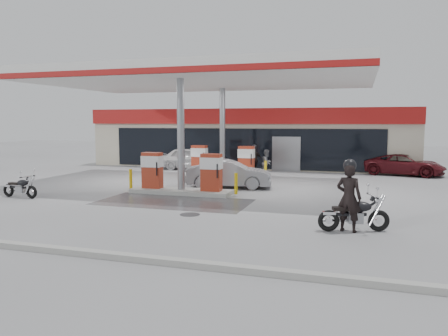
% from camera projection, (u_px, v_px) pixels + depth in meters
% --- Properties ---
extents(ground, '(90.00, 90.00, 0.00)m').
position_uv_depth(ground, '(162.00, 201.00, 17.32)').
color(ground, gray).
rests_on(ground, ground).
extents(wet_patch, '(6.00, 3.00, 0.00)m').
position_uv_depth(wet_patch, '(173.00, 202.00, 17.18)').
color(wet_patch, '#4C4C4F').
rests_on(wet_patch, ground).
extents(drain_cover, '(0.70, 0.70, 0.01)m').
position_uv_depth(drain_cover, '(190.00, 215.00, 14.83)').
color(drain_cover, '#38383A').
rests_on(drain_cover, ground).
extents(kerb, '(28.00, 0.25, 0.15)m').
position_uv_depth(kerb, '(38.00, 248.00, 10.67)').
color(kerb, gray).
rests_on(kerb, ground).
extents(store_building, '(22.00, 8.22, 4.00)m').
position_uv_depth(store_building, '(255.00, 137.00, 32.23)').
color(store_building, beige).
rests_on(store_building, ground).
extents(canopy, '(16.00, 10.02, 5.51)m').
position_uv_depth(canopy, '(204.00, 78.00, 21.51)').
color(canopy, silver).
rests_on(canopy, ground).
extents(pump_island_near, '(5.14, 1.30, 1.78)m').
position_uv_depth(pump_island_near, '(181.00, 177.00, 19.15)').
color(pump_island_near, '#9E9E99').
rests_on(pump_island_near, ground).
extents(pump_island_far, '(5.14, 1.30, 1.78)m').
position_uv_depth(pump_island_far, '(222.00, 165.00, 24.84)').
color(pump_island_far, '#9E9E99').
rests_on(pump_island_far, ground).
extents(main_motorcycle, '(2.02, 0.91, 1.06)m').
position_uv_depth(main_motorcycle, '(355.00, 215.00, 12.53)').
color(main_motorcycle, black).
rests_on(main_motorcycle, ground).
extents(biker_main, '(0.81, 0.63, 1.97)m').
position_uv_depth(biker_main, '(349.00, 198.00, 12.47)').
color(biker_main, black).
rests_on(biker_main, ground).
extents(parked_motorcycle, '(1.80, 0.69, 0.92)m').
position_uv_depth(parked_motorcycle, '(20.00, 188.00, 18.10)').
color(parked_motorcycle, black).
rests_on(parked_motorcycle, ground).
extents(sedan_white, '(4.51, 2.38, 1.46)m').
position_uv_depth(sedan_white, '(191.00, 158.00, 28.82)').
color(sedan_white, silver).
rests_on(sedan_white, ground).
extents(attendant, '(0.78, 0.89, 1.54)m').
position_uv_depth(attendant, '(267.00, 163.00, 25.25)').
color(attendant, slate).
rests_on(attendant, ground).
extents(hatchback_silver, '(4.23, 2.14, 1.33)m').
position_uv_depth(hatchback_silver, '(229.00, 174.00, 20.79)').
color(hatchback_silver, gray).
rests_on(hatchback_silver, ground).
extents(parked_car_left, '(4.56, 2.60, 1.25)m').
position_uv_depth(parked_car_left, '(181.00, 158.00, 30.57)').
color(parked_car_left, '#581813').
rests_on(parked_car_left, ground).
extents(parked_car_right, '(4.81, 3.00, 1.24)m').
position_uv_depth(parked_car_right, '(405.00, 165.00, 25.68)').
color(parked_car_right, '#581319').
rests_on(parked_car_right, ground).
extents(biker_walking, '(1.05, 0.80, 1.66)m').
position_uv_depth(biker_walking, '(254.00, 160.00, 26.52)').
color(biker_walking, black).
rests_on(biker_walking, ground).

